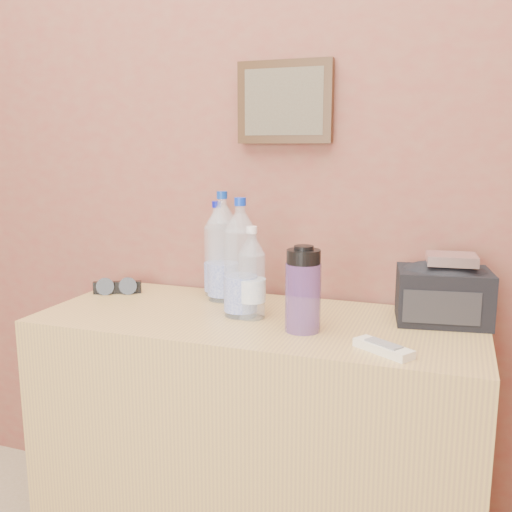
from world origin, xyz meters
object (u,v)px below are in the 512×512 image
at_px(pet_large_c, 223,253).
at_px(toiletry_bag, 443,292).
at_px(dresser, 257,443).
at_px(pet_large_b, 217,254).
at_px(ac_remote, 383,348).
at_px(foil_packet, 452,259).
at_px(pet_large_d, 240,264).
at_px(sunglasses, 117,287).
at_px(nalgene_bottle, 303,289).
at_px(pet_small, 252,278).

distance_m(pet_large_c, toiletry_bag, 0.67).
xyz_separation_m(dresser, toiletry_bag, (0.50, 0.13, 0.48)).
relative_size(pet_large_b, toiletry_bag, 1.25).
relative_size(ac_remote, foil_packet, 1.17).
xyz_separation_m(pet_large_d, sunglasses, (-0.48, 0.10, -0.13)).
xyz_separation_m(dresser, foil_packet, (0.52, 0.12, 0.57)).
xyz_separation_m(pet_large_c, foil_packet, (0.68, -0.03, 0.03)).
height_order(nalgene_bottle, ac_remote, nalgene_bottle).
distance_m(nalgene_bottle, ac_remote, 0.26).
bearing_deg(ac_remote, nalgene_bottle, -169.93).
height_order(dresser, pet_large_b, pet_large_b).
xyz_separation_m(sunglasses, ac_remote, (0.91, -0.27, -0.01)).
distance_m(pet_small, toiletry_bag, 0.53).
distance_m(pet_large_b, pet_large_c, 0.07).
bearing_deg(pet_large_c, sunglasses, -173.11).
bearing_deg(pet_large_c, foil_packet, -2.42).
xyz_separation_m(pet_large_c, nalgene_bottle, (0.32, -0.22, -0.04)).
height_order(ac_remote, foil_packet, foil_packet).
bearing_deg(toiletry_bag, dresser, -173.59).
height_order(pet_large_b, nalgene_bottle, pet_large_b).
xyz_separation_m(pet_large_b, ac_remote, (0.59, -0.37, -0.13)).
xyz_separation_m(pet_large_c, sunglasses, (-0.36, -0.04, -0.13)).
bearing_deg(nalgene_bottle, pet_large_d, 159.71).
bearing_deg(dresser, pet_large_d, 179.17).
bearing_deg(dresser, foil_packet, 12.93).
xyz_separation_m(nalgene_bottle, foil_packet, (0.36, 0.19, 0.07)).
height_order(pet_small, toiletry_bag, pet_small).
bearing_deg(ac_remote, foil_packet, 97.63).
bearing_deg(nalgene_bottle, sunglasses, 165.39).
bearing_deg(pet_large_c, pet_large_d, -51.53).
height_order(pet_small, nalgene_bottle, pet_small).
relative_size(pet_large_c, foil_packet, 2.66).
relative_size(pet_large_b, sunglasses, 1.97).
height_order(dresser, foil_packet, foil_packet).
bearing_deg(toiletry_bag, pet_large_c, 170.26).
height_order(nalgene_bottle, toiletry_bag, nalgene_bottle).
xyz_separation_m(pet_large_d, toiletry_bag, (0.55, 0.13, -0.07)).
xyz_separation_m(toiletry_bag, foil_packet, (0.02, -0.01, 0.10)).
height_order(pet_large_b, sunglasses, pet_large_b).
distance_m(pet_large_d, toiletry_bag, 0.57).
height_order(pet_large_b, toiletry_bag, pet_large_b).
relative_size(pet_large_d, pet_small, 1.30).
xyz_separation_m(dresser, sunglasses, (-0.53, 0.10, 0.41)).
xyz_separation_m(sunglasses, foil_packet, (1.05, 0.01, 0.16)).
bearing_deg(foil_packet, pet_large_b, 173.54).
xyz_separation_m(dresser, pet_large_b, (-0.21, 0.20, 0.53)).
bearing_deg(pet_large_b, pet_small, -46.88).
distance_m(pet_large_c, pet_large_d, 0.19).
bearing_deg(dresser, pet_large_c, 138.52).
relative_size(pet_large_b, foil_packet, 2.38).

